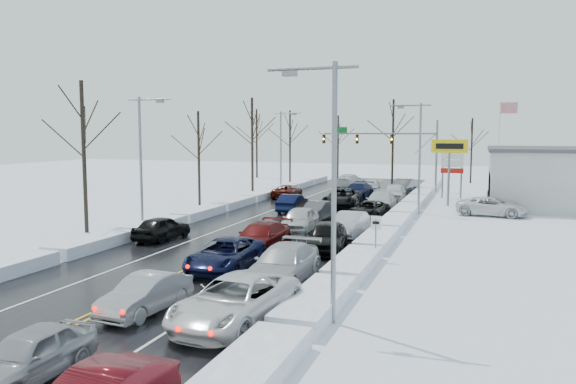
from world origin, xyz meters
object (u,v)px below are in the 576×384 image
at_px(traffic_signal_mast, 391,143).
at_px(queued_car_0, 31,380).
at_px(flagpole, 500,139).
at_px(tires_plus_sign, 449,151).
at_px(oncoming_car_0, 292,212).

relative_size(traffic_signal_mast, queued_car_0, 3.22).
height_order(flagpole, queued_car_0, flagpole).
distance_m(tires_plus_sign, queued_car_0, 42.25).
xyz_separation_m(flagpole, queued_car_0, (-13.24, -55.08, -5.93)).
height_order(traffic_signal_mast, oncoming_car_0, traffic_signal_mast).
bearing_deg(flagpole, tires_plus_sign, -108.44).
bearing_deg(tires_plus_sign, traffic_signal_mast, 120.46).
bearing_deg(queued_car_0, flagpole, 76.86).
height_order(traffic_signal_mast, queued_car_0, traffic_signal_mast).
bearing_deg(oncoming_car_0, tires_plus_sign, -147.46).
bearing_deg(tires_plus_sign, queued_car_0, -101.78).
height_order(traffic_signal_mast, flagpole, flagpole).
bearing_deg(queued_car_0, oncoming_car_0, 96.56).
height_order(tires_plus_sign, queued_car_0, tires_plus_sign).
distance_m(traffic_signal_mast, tires_plus_sign, 13.92).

